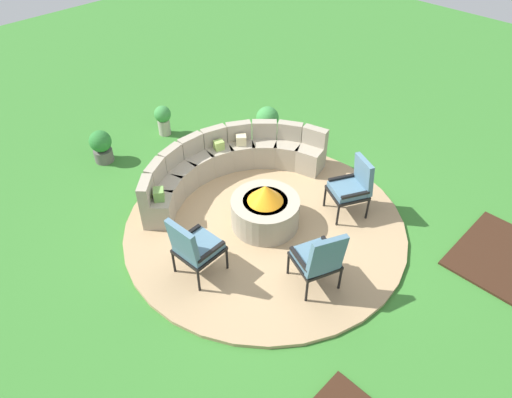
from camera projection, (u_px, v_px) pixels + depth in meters
ground_plane at (265, 226)px, 7.46m from camera, size 24.00×24.00×0.00m
patio_circle at (265, 225)px, 7.44m from camera, size 4.44×4.44×0.06m
mulch_bed_right at (510, 261)px, 6.86m from camera, size 1.58×1.48×0.04m
fire_pit at (265, 209)px, 7.23m from camera, size 1.07×1.07×0.76m
curved_stone_bench at (226, 164)px, 8.12m from camera, size 3.35×1.74×0.79m
lounge_chair_front_left at (194, 246)px, 6.28m from camera, size 0.64×0.58×1.03m
lounge_chair_front_right at (319, 258)px, 6.12m from camera, size 0.72×0.73×1.04m
lounge_chair_back_left at (353, 185)px, 7.31m from camera, size 0.74×0.72×0.99m
potted_plant_0 at (267, 122)px, 9.23m from camera, size 0.45×0.45×0.68m
potted_plant_1 at (163, 118)px, 9.34m from camera, size 0.33×0.33×0.62m
potted_plant_2 at (101, 145)px, 8.63m from camera, size 0.41×0.41×0.63m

